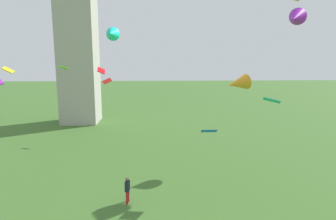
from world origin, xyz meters
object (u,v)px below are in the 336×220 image
object	(u,v)px
kite_flying_0	(101,71)
kite_flying_10	(8,70)
kite_flying_4	(296,18)
kite_flying_2	(272,100)
kite_flying_1	(209,131)
kite_flying_7	(64,68)
kite_flying_9	(112,34)
kite_flying_3	(237,83)
kite_flying_8	(107,81)
person_1	(127,189)

from	to	relation	value
kite_flying_0	kite_flying_10	xyz separation A→B (m)	(-10.73, 5.51, -0.12)
kite_flying_4	kite_flying_2	bearing A→B (deg)	-84.61
kite_flying_1	kite_flying_4	size ratio (longest dim) A/B	0.41
kite_flying_1	kite_flying_4	world-z (taller)	kite_flying_4
kite_flying_7	kite_flying_9	xyz separation A→B (m)	(5.87, -3.15, 3.45)
kite_flying_3	kite_flying_7	xyz separation A→B (m)	(-17.19, 8.81, 1.10)
kite_flying_0	kite_flying_2	bearing A→B (deg)	36.12
kite_flying_3	kite_flying_8	size ratio (longest dim) A/B	1.99
kite_flying_7	kite_flying_3	bearing A→B (deg)	27.25
kite_flying_0	kite_flying_9	distance (m)	5.23
kite_flying_0	person_1	bearing A→B (deg)	11.99
kite_flying_2	kite_flying_4	xyz separation A→B (m)	(5.79, 9.88, 5.46)
person_1	kite_flying_3	distance (m)	12.92
kite_flying_0	kite_flying_2	distance (m)	15.93
kite_flying_1	kite_flying_3	distance (m)	7.31
kite_flying_0	kite_flying_3	world-z (taller)	kite_flying_0
kite_flying_9	person_1	bearing A→B (deg)	-78.86
kite_flying_2	kite_flying_9	size ratio (longest dim) A/B	0.47
kite_flying_0	kite_flying_4	xyz separation A→B (m)	(16.43, -1.93, 4.37)
kite_flying_8	kite_flying_10	distance (m)	10.30
kite_flying_2	kite_flying_10	world-z (taller)	kite_flying_10
kite_flying_0	kite_flying_3	xyz separation A→B (m)	(11.81, -1.83, -1.04)
kite_flying_7	kite_flying_9	bearing A→B (deg)	26.21
kite_flying_7	person_1	bearing A→B (deg)	-8.26
person_1	kite_flying_10	size ratio (longest dim) A/B	0.93
person_1	kite_flying_10	distance (m)	21.15
kite_flying_1	kite_flying_9	size ratio (longest dim) A/B	0.54
kite_flying_9	kite_flying_0	bearing A→B (deg)	-96.91
person_1	kite_flying_1	distance (m)	6.43
kite_flying_4	kite_flying_7	world-z (taller)	kite_flying_4
person_1	kite_flying_7	bearing A→B (deg)	35.21
kite_flying_3	kite_flying_7	world-z (taller)	kite_flying_7
kite_flying_7	kite_flying_1	bearing A→B (deg)	7.44
kite_flying_1	kite_flying_7	xyz separation A→B (m)	(-13.66, 14.62, 3.78)
kite_flying_4	kite_flying_0	bearing A→B (deg)	-150.94
kite_flying_8	kite_flying_7	bearing A→B (deg)	160.41
kite_flying_3	kite_flying_2	bearing A→B (deg)	-27.45
kite_flying_4	kite_flying_8	bearing A→B (deg)	-172.35
kite_flying_2	kite_flying_4	bearing A→B (deg)	83.77
kite_flying_8	kite_flying_9	size ratio (longest dim) A/B	0.58
person_1	kite_flying_7	world-z (taller)	kite_flying_7
kite_flying_8	kite_flying_2	bearing A→B (deg)	-81.43
kite_flying_2	kite_flying_10	size ratio (longest dim) A/B	0.54
person_1	kite_flying_0	world-z (taller)	kite_flying_0
person_1	kite_flying_8	distance (m)	17.57
kite_flying_1	kite_flying_3	xyz separation A→B (m)	(3.53, 5.81, 2.68)
kite_flying_0	kite_flying_2	world-z (taller)	kite_flying_0
kite_flying_9	kite_flying_7	bearing A→B (deg)	152.27
kite_flying_10	kite_flying_4	bearing A→B (deg)	60.79
kite_flying_1	kite_flying_8	size ratio (longest dim) A/B	0.93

